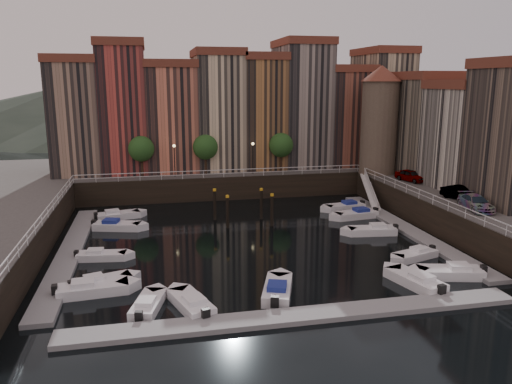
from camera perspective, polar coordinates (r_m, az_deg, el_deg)
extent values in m
plane|color=black|center=(48.33, -0.88, -5.32)|extent=(200.00, 200.00, 0.00)
cube|color=black|center=(72.92, -4.83, 1.97)|extent=(80.00, 20.00, 3.00)
cube|color=gray|center=(47.09, -20.48, -6.41)|extent=(2.00, 28.00, 0.35)
cube|color=gray|center=(52.82, 16.90, -4.12)|extent=(2.00, 28.00, 0.35)
cube|color=gray|center=(32.94, 5.02, -13.92)|extent=(30.00, 2.00, 0.35)
cone|color=#2D382D|center=(156.77, -19.99, 8.95)|extent=(80.00, 80.00, 14.00)
cone|color=#2D382D|center=(155.87, -7.01, 10.32)|extent=(100.00, 100.00, 18.00)
cone|color=#2D382D|center=(162.89, 5.55, 9.39)|extent=(70.00, 70.00, 12.00)
cube|color=#997861|center=(69.42, -19.74, 7.84)|extent=(6.00, 10.00, 14.00)
cube|color=brown|center=(69.30, -20.21, 14.02)|extent=(6.30, 10.30, 1.00)
cube|color=#B74239|center=(68.83, -14.88, 8.95)|extent=(5.80, 10.00, 16.00)
cube|color=brown|center=(68.88, -15.29, 16.02)|extent=(6.10, 10.30, 1.00)
cube|color=#DE795B|center=(68.89, -9.66, 8.15)|extent=(6.50, 10.00, 13.50)
cube|color=brown|center=(68.74, -9.88, 14.18)|extent=(6.80, 10.30, 1.00)
cube|color=beige|center=(69.40, -4.37, 8.94)|extent=(6.20, 10.00, 15.00)
cube|color=brown|center=(69.36, -4.49, 15.55)|extent=(6.50, 10.30, 1.00)
cube|color=#A9713E|center=(70.44, 0.45, 8.82)|extent=(5.60, 10.00, 14.50)
cube|color=brown|center=(70.36, 0.46, 15.13)|extent=(5.90, 10.30, 1.00)
cube|color=gray|center=(71.91, 5.19, 9.65)|extent=(6.40, 10.00, 16.50)
cube|color=brown|center=(72.01, 5.33, 16.62)|extent=(6.70, 10.30, 1.00)
cube|color=brown|center=(74.08, 9.80, 8.25)|extent=(6.00, 10.00, 13.00)
cube|color=brown|center=(73.90, 10.01, 13.66)|extent=(6.30, 10.30, 1.00)
cube|color=#BCAC8A|center=(76.40, 14.04, 9.12)|extent=(5.90, 10.00, 15.50)
cube|color=brown|center=(76.40, 14.38, 15.31)|extent=(6.20, 10.30, 1.00)
cube|color=gray|center=(67.44, 19.81, 6.86)|extent=(9.00, 8.00, 12.00)
cube|color=brown|center=(67.19, 20.23, 12.37)|extent=(9.30, 8.30, 1.00)
cube|color=beige|center=(60.86, 23.71, 5.53)|extent=(9.00, 8.00, 11.00)
cube|color=brown|center=(60.53, 24.21, 11.16)|extent=(9.30, 8.30, 1.00)
cylinder|color=#6B5B4C|center=(66.51, 13.87, 7.16)|extent=(4.60, 4.60, 12.00)
cone|color=brown|center=(66.26, 14.18, 13.02)|extent=(5.20, 5.20, 2.00)
cylinder|color=black|center=(64.24, -12.88, 2.71)|extent=(0.30, 0.30, 2.40)
sphere|color=#1E4719|center=(63.89, -12.98, 4.83)|extent=(3.20, 3.20, 3.20)
cylinder|color=black|center=(64.59, -5.76, 3.02)|extent=(0.30, 0.30, 2.40)
sphere|color=#1E4719|center=(64.24, -5.81, 5.13)|extent=(3.20, 3.20, 3.20)
cylinder|color=black|center=(66.40, 2.86, 3.32)|extent=(0.30, 0.30, 2.40)
sphere|color=#1E4719|center=(66.06, 2.88, 5.38)|extent=(3.20, 3.20, 3.20)
cylinder|color=black|center=(63.18, -9.29, 3.44)|extent=(0.12, 0.12, 4.00)
sphere|color=#FFD88C|center=(62.90, -9.35, 5.23)|extent=(0.36, 0.36, 0.36)
cylinder|color=black|center=(64.41, -0.35, 3.77)|extent=(0.12, 0.12, 4.00)
sphere|color=#FFD88C|center=(64.13, -0.36, 5.54)|extent=(0.36, 0.36, 0.36)
cube|color=white|center=(62.73, -3.71, 2.54)|extent=(36.00, 0.08, 0.08)
cube|color=white|center=(62.81, -3.71, 2.13)|extent=(36.00, 0.06, 0.06)
cube|color=white|center=(52.80, 18.87, -0.03)|extent=(0.08, 34.00, 0.08)
cube|color=white|center=(52.89, 18.84, -0.50)|extent=(0.06, 34.00, 0.06)
cube|color=white|center=(46.38, -23.03, -2.04)|extent=(0.08, 34.00, 0.08)
cube|color=white|center=(46.49, -22.99, -2.58)|extent=(0.06, 34.00, 0.06)
cube|color=white|center=(62.33, 12.90, 0.12)|extent=(2.78, 8.26, 2.81)
cube|color=white|center=(62.22, 12.92, 0.57)|extent=(1.93, 8.32, 3.65)
cylinder|color=black|center=(51.34, -3.27, -2.52)|extent=(0.32, 0.32, 3.60)
cylinder|color=gold|center=(50.89, -3.30, -0.51)|extent=(0.36, 0.36, 0.25)
cylinder|color=black|center=(54.45, -4.73, -1.66)|extent=(0.32, 0.32, 3.60)
cylinder|color=gold|center=(54.03, -4.77, 0.24)|extent=(0.36, 0.36, 0.25)
cylinder|color=black|center=(51.97, 1.83, -2.32)|extent=(0.32, 0.32, 3.60)
cylinder|color=gold|center=(51.53, 1.84, -0.33)|extent=(0.36, 0.36, 0.25)
cylinder|color=black|center=(54.56, 0.60, -1.59)|extent=(0.32, 0.32, 3.60)
cylinder|color=gold|center=(54.14, 0.61, 0.31)|extent=(0.36, 0.36, 0.25)
cube|color=white|center=(37.97, -18.10, -10.56)|extent=(5.02, 2.30, 0.83)
cube|color=white|center=(37.81, -19.18, -9.92)|extent=(1.66, 1.46, 0.55)
cube|color=black|center=(38.04, -22.02, -10.37)|extent=(0.43, 0.59, 0.77)
cube|color=white|center=(39.13, -17.17, -9.86)|extent=(4.53, 2.84, 0.72)
cube|color=white|center=(38.87, -18.06, -9.39)|extent=(1.63, 1.51, 0.48)
cube|color=black|center=(38.70, -20.44, -9.97)|extent=(0.47, 0.56, 0.67)
cube|color=white|center=(44.74, -17.19, -7.02)|extent=(4.22, 2.08, 0.69)
cube|color=white|center=(44.74, -17.92, -6.51)|extent=(1.42, 1.26, 0.46)
cube|color=black|center=(45.19, -19.84, -6.71)|extent=(0.38, 0.50, 0.64)
cube|color=white|center=(53.01, -15.56, -3.81)|extent=(5.03, 3.02, 0.80)
cube|color=navy|center=(53.09, -16.24, -3.28)|extent=(1.79, 1.64, 0.54)
cube|color=black|center=(53.79, -18.05, -3.44)|extent=(0.51, 0.62, 0.75)
cube|color=white|center=(57.13, -15.45, -2.64)|extent=(4.86, 2.75, 0.78)
cube|color=white|center=(56.92, -16.10, -2.24)|extent=(1.70, 1.54, 0.52)
cube|color=black|center=(56.75, -17.85, -2.62)|extent=(0.47, 0.59, 0.73)
cube|color=white|center=(41.80, 21.26, -8.64)|extent=(5.19, 2.99, 0.83)
cube|color=white|center=(41.86, 22.18, -7.96)|extent=(1.82, 1.66, 0.55)
cube|color=black|center=(42.62, 24.56, -8.13)|extent=(0.51, 0.63, 0.78)
cube|color=white|center=(45.02, 17.68, -6.93)|extent=(4.38, 2.76, 0.70)
cube|color=white|center=(45.29, 18.20, -6.29)|extent=(1.58, 1.46, 0.46)
cube|color=black|center=(46.49, 19.50, -6.14)|extent=(0.45, 0.54, 0.65)
cube|color=white|center=(50.84, 13.09, -4.37)|extent=(4.82, 2.34, 0.79)
cube|color=white|center=(50.90, 13.80, -3.83)|extent=(1.62, 1.43, 0.53)
cube|color=black|center=(51.56, 15.67, -3.97)|extent=(0.43, 0.57, 0.74)
cube|color=white|center=(56.38, 11.33, -2.60)|extent=(5.00, 2.45, 0.82)
cube|color=navy|center=(56.59, 11.92, -2.06)|extent=(1.68, 1.49, 0.55)
cube|color=black|center=(57.60, 13.49, -2.11)|extent=(0.45, 0.59, 0.76)
cube|color=white|center=(59.66, 10.08, -1.73)|extent=(4.84, 2.44, 0.79)
cube|color=navy|center=(59.86, 10.62, -1.23)|extent=(1.64, 1.46, 0.53)
cube|color=black|center=(60.83, 12.06, -1.28)|extent=(0.44, 0.57, 0.74)
cube|color=white|center=(34.80, -12.21, -12.47)|extent=(2.62, 4.40, 0.70)
cube|color=white|center=(34.13, -12.49, -12.22)|extent=(1.43, 1.56, 0.47)
cube|color=black|center=(32.83, -13.24, -13.66)|extent=(0.54, 0.44, 0.66)
cube|color=white|center=(34.41, -7.46, -12.53)|extent=(3.09, 4.84, 0.77)
cube|color=white|center=(33.70, -7.06, -12.22)|extent=(1.62, 1.75, 0.51)
cube|color=black|center=(32.34, -5.78, -13.70)|extent=(0.60, 0.50, 0.72)
cube|color=white|center=(36.13, 2.49, -11.13)|extent=(3.31, 5.16, 0.82)
cube|color=navy|center=(35.33, 2.41, -10.82)|extent=(1.74, 1.87, 0.55)
cube|color=black|center=(33.73, 2.16, -12.41)|extent=(0.64, 0.54, 0.77)
cube|color=white|center=(39.40, 17.69, -9.67)|extent=(3.08, 5.15, 0.82)
cube|color=white|center=(38.79, 18.43, -9.29)|extent=(1.68, 1.83, 0.55)
cube|color=black|center=(37.71, 20.45, -10.45)|extent=(0.63, 0.52, 0.77)
imported|color=gray|center=(62.47, 17.27, 1.72)|extent=(2.80, 4.43, 1.40)
imported|color=gray|center=(54.34, 22.45, -0.22)|extent=(2.67, 4.58, 1.43)
imported|color=gray|center=(50.74, 23.82, -1.23)|extent=(2.63, 4.97, 1.37)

